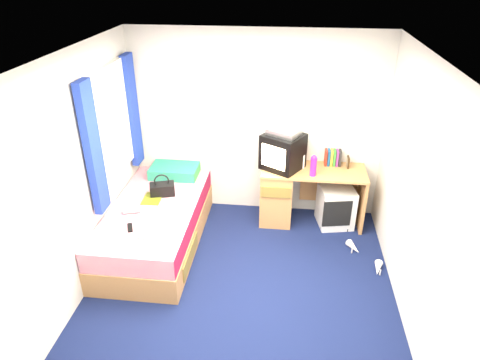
# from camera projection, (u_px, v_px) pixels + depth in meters

# --- Properties ---
(ground) EXTENTS (3.40, 3.40, 0.00)m
(ground) POSITION_uv_depth(u_px,v_px,m) (240.00, 289.00, 4.51)
(ground) COLOR #0C1438
(ground) RESTS_ON ground
(room_shell) EXTENTS (3.40, 3.40, 3.40)m
(room_shell) POSITION_uv_depth(u_px,v_px,m) (241.00, 166.00, 3.83)
(room_shell) COLOR white
(room_shell) RESTS_ON ground
(bed) EXTENTS (1.01, 2.00, 0.54)m
(bed) POSITION_uv_depth(u_px,v_px,m) (156.00, 225.00, 5.11)
(bed) COLOR tan
(bed) RESTS_ON ground
(pillow) EXTENTS (0.62, 0.39, 0.13)m
(pillow) POSITION_uv_depth(u_px,v_px,m) (175.00, 171.00, 5.62)
(pillow) COLOR #176F95
(pillow) RESTS_ON bed
(desk) EXTENTS (1.30, 0.55, 0.75)m
(desk) POSITION_uv_depth(u_px,v_px,m) (290.00, 192.00, 5.53)
(desk) COLOR tan
(desk) RESTS_ON ground
(storage_cube) EXTENTS (0.49, 0.49, 0.52)m
(storage_cube) POSITION_uv_depth(u_px,v_px,m) (336.00, 206.00, 5.50)
(storage_cube) COLOR white
(storage_cube) RESTS_ON ground
(crt_tv) EXTENTS (0.60, 0.59, 0.45)m
(crt_tv) POSITION_uv_depth(u_px,v_px,m) (283.00, 152.00, 5.28)
(crt_tv) COLOR black
(crt_tv) RESTS_ON desk
(vcr) EXTENTS (0.45, 0.41, 0.07)m
(vcr) POSITION_uv_depth(u_px,v_px,m) (284.00, 132.00, 5.16)
(vcr) COLOR #A8A8AA
(vcr) RESTS_ON crt_tv
(book_row) EXTENTS (0.20, 0.13, 0.20)m
(book_row) POSITION_uv_depth(u_px,v_px,m) (333.00, 158.00, 5.42)
(book_row) COLOR maroon
(book_row) RESTS_ON desk
(picture_frame) EXTENTS (0.02, 0.12, 0.14)m
(picture_frame) POSITION_uv_depth(u_px,v_px,m) (348.00, 162.00, 5.37)
(picture_frame) COLOR #312110
(picture_frame) RESTS_ON desk
(pink_water_bottle) EXTENTS (0.08, 0.08, 0.24)m
(pink_water_bottle) POSITION_uv_depth(u_px,v_px,m) (313.00, 167.00, 5.14)
(pink_water_bottle) COLOR #E32099
(pink_water_bottle) RESTS_ON desk
(aerosol_can) EXTENTS (0.06, 0.06, 0.18)m
(aerosol_can) POSITION_uv_depth(u_px,v_px,m) (303.00, 162.00, 5.33)
(aerosol_can) COLOR white
(aerosol_can) RESTS_ON desk
(handbag) EXTENTS (0.33, 0.25, 0.28)m
(handbag) POSITION_uv_depth(u_px,v_px,m) (162.00, 189.00, 5.17)
(handbag) COLOR black
(handbag) RESTS_ON bed
(towel) EXTENTS (0.36, 0.31, 0.11)m
(towel) POSITION_uv_depth(u_px,v_px,m) (170.00, 217.00, 4.67)
(towel) COLOR silver
(towel) RESTS_ON bed
(magazine) EXTENTS (0.22, 0.29, 0.01)m
(magazine) POSITION_uv_depth(u_px,v_px,m) (152.00, 199.00, 5.11)
(magazine) COLOR #D1DE18
(magazine) RESTS_ON bed
(water_bottle) EXTENTS (0.21, 0.12, 0.07)m
(water_bottle) POSITION_uv_depth(u_px,v_px,m) (132.00, 210.00, 4.83)
(water_bottle) COLOR silver
(water_bottle) RESTS_ON bed
(colour_swatch_fan) EXTENTS (0.23, 0.10, 0.01)m
(colour_swatch_fan) POSITION_uv_depth(u_px,v_px,m) (148.00, 239.00, 4.39)
(colour_swatch_fan) COLOR gold
(colour_swatch_fan) RESTS_ON bed
(remote_control) EXTENTS (0.11, 0.17, 0.02)m
(remote_control) POSITION_uv_depth(u_px,v_px,m) (130.00, 228.00, 4.56)
(remote_control) COLOR black
(remote_control) RESTS_ON bed
(window_assembly) EXTENTS (0.11, 1.42, 1.40)m
(window_assembly) POSITION_uv_depth(u_px,v_px,m) (113.00, 127.00, 4.80)
(window_assembly) COLOR silver
(window_assembly) RESTS_ON room_shell
(white_heels) EXTENTS (0.38, 0.60, 0.09)m
(white_heels) POSITION_uv_depth(u_px,v_px,m) (365.00, 258.00, 4.92)
(white_heels) COLOR white
(white_heels) RESTS_ON ground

